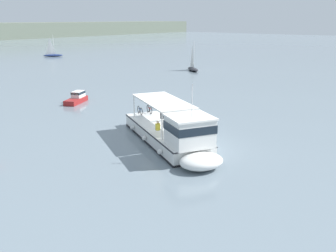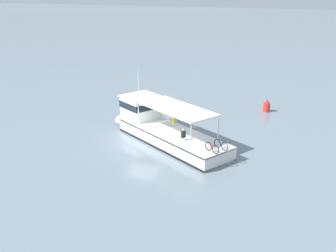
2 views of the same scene
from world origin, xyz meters
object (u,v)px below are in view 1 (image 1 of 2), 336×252
at_px(sailboat_near_starboard, 193,68).
at_px(motorboat_far_left, 77,98).
at_px(sailboat_horizon_east, 53,54).
at_px(ferry_main, 173,134).

bearing_deg(sailboat_near_starboard, motorboat_far_left, -170.75).
height_order(sailboat_horizon_east, motorboat_far_left, sailboat_horizon_east).
xyz_separation_m(ferry_main, sailboat_near_starboard, (35.65, 23.09, -0.47)).
bearing_deg(ferry_main, sailboat_near_starboard, 32.93).
relative_size(ferry_main, sailboat_horizon_east, 2.34).
xyz_separation_m(ferry_main, sailboat_horizon_east, (35.20, 66.04, -0.47)).
xyz_separation_m(ferry_main, motorboat_far_left, (5.25, 18.14, -0.47)).
xyz_separation_m(sailboat_horizon_east, sailboat_near_starboard, (0.44, -42.95, 0.00)).
bearing_deg(sailboat_near_starboard, sailboat_horizon_east, 90.59).
distance_m(motorboat_far_left, sailboat_near_starboard, 30.79).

